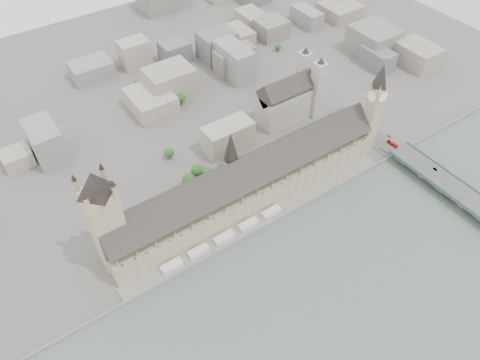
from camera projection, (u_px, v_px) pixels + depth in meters
ground at (257, 215)px, 415.54m from camera, size 900.00×900.00×0.00m
embankment_wall at (268, 224)px, 405.82m from camera, size 600.00×1.50×3.00m
river_terrace at (263, 219)px, 410.50m from camera, size 270.00×15.00×2.00m
terrace_tents at (224, 238)px, 392.86m from camera, size 118.00×7.00×4.00m
palace_of_westminster at (245, 184)px, 410.63m from camera, size 265.00×40.73×55.44m
elizabeth_tower at (375, 104)px, 433.01m from camera, size 17.00×17.00×107.50m
victoria_tower at (104, 216)px, 342.85m from camera, size 30.00×30.00×100.00m
central_tower at (231, 155)px, 385.10m from camera, size 13.00×13.00×48.00m
westminster_bridge at (458, 195)px, 425.39m from camera, size 25.00×325.00×10.25m
westminster_abbey at (290, 98)px, 496.07m from camera, size 68.00×36.00×64.00m
city_skyline_inland at (134, 71)px, 543.05m from camera, size 720.00×360.00×38.00m
park_trees at (212, 174)px, 440.78m from camera, size 110.00×30.00×15.00m
red_bus_north at (392, 144)px, 463.86m from camera, size 3.68×12.31×3.38m
car_silver at (435, 169)px, 440.44m from camera, size 1.88×4.31×1.38m
car_approach at (389, 136)px, 473.73m from camera, size 2.34×5.04×1.43m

